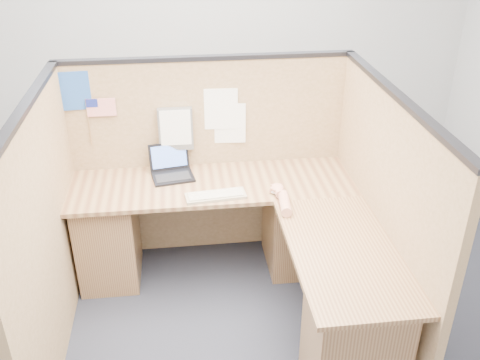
{
  "coord_description": "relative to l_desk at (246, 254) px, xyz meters",
  "views": [
    {
      "loc": [
        -0.2,
        -2.56,
        2.51
      ],
      "look_at": [
        0.17,
        0.5,
        0.83
      ],
      "focal_mm": 40.0,
      "sensor_mm": 36.0,
      "label": 1
    }
  ],
  "objects": [
    {
      "name": "floor",
      "position": [
        -0.18,
        -0.29,
        -0.39
      ],
      "size": [
        5.0,
        5.0,
        0.0
      ],
      "primitive_type": "plane",
      "color": "#1F212C",
      "rests_on": "ground"
    },
    {
      "name": "wall_back",
      "position": [
        -0.18,
        1.96,
        1.01
      ],
      "size": [
        5.0,
        0.0,
        5.0
      ],
      "primitive_type": "plane",
      "rotation": [
        1.57,
        0.0,
        0.0
      ],
      "color": "#B0B2B5",
      "rests_on": "floor"
    },
    {
      "name": "cubicle_partitions",
      "position": [
        -0.18,
        0.14,
        0.38
      ],
      "size": [
        2.06,
        1.83,
        1.53
      ],
      "color": "olive",
      "rests_on": "floor"
    },
    {
      "name": "l_desk",
      "position": [
        0.0,
        0.0,
        0.0
      ],
      "size": [
        1.95,
        1.75,
        0.73
      ],
      "color": "brown",
      "rests_on": "floor"
    },
    {
      "name": "laptop",
      "position": [
        -0.45,
        0.55,
        0.39
      ],
      "size": [
        0.31,
        0.31,
        0.2
      ],
      "rotation": [
        0.0,
        0.0,
        0.17
      ],
      "color": "black",
      "rests_on": "l_desk"
    },
    {
      "name": "keyboard",
      "position": [
        -0.18,
        0.19,
        0.35
      ],
      "size": [
        0.41,
        0.17,
        0.03
      ],
      "rotation": [
        0.0,
        0.0,
        0.1
      ],
      "color": "gray",
      "rests_on": "l_desk"
    },
    {
      "name": "mouse",
      "position": [
        0.23,
        0.19,
        0.36
      ],
      "size": [
        0.1,
        0.06,
        0.04
      ],
      "primitive_type": "ellipsoid",
      "rotation": [
        0.0,
        0.0,
        0.03
      ],
      "color": "silver",
      "rests_on": "l_desk"
    },
    {
      "name": "hand_forearm",
      "position": [
        0.24,
        0.06,
        0.37
      ],
      "size": [
        0.1,
        0.36,
        0.07
      ],
      "color": "tan",
      "rests_on": "l_desk"
    },
    {
      "name": "blue_poster",
      "position": [
        -1.06,
        0.68,
        0.94
      ],
      "size": [
        0.2,
        0.02,
        0.27
      ],
      "primitive_type": "cube",
      "rotation": [
        0.0,
        0.0,
        0.08
      ],
      "color": "#224D9E",
      "rests_on": "cubicle_partitions"
    },
    {
      "name": "american_flag",
      "position": [
        -0.93,
        0.67,
        0.8
      ],
      "size": [
        0.2,
        0.01,
        0.34
      ],
      "color": "olive",
      "rests_on": "cubicle_partitions"
    },
    {
      "name": "file_holder",
      "position": [
        -0.41,
        0.66,
        0.64
      ],
      "size": [
        0.24,
        0.05,
        0.31
      ],
      "color": "slate",
      "rests_on": "cubicle_partitions"
    },
    {
      "name": "paper_left",
      "position": [
        -0.09,
        0.68,
        0.76
      ],
      "size": [
        0.24,
        0.02,
        0.3
      ],
      "primitive_type": "cube",
      "rotation": [
        0.0,
        0.0,
        -0.05
      ],
      "color": "white",
      "rests_on": "cubicle_partitions"
    },
    {
      "name": "paper_right",
      "position": [
        -0.03,
        0.68,
        0.65
      ],
      "size": [
        0.24,
        0.02,
        0.3
      ],
      "primitive_type": "cube",
      "rotation": [
        0.0,
        0.0,
        -0.08
      ],
      "color": "white",
      "rests_on": "cubicle_partitions"
    }
  ]
}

